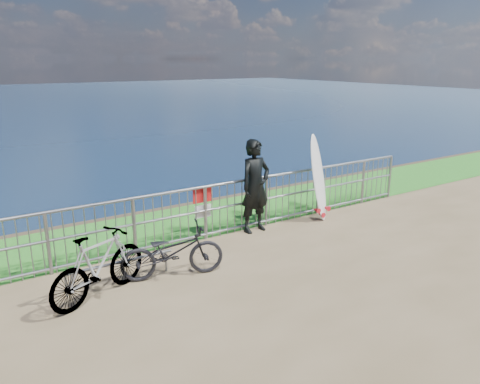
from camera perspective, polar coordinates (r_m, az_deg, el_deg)
grass_strip at (r=10.72m, az=-4.65°, el=-3.30°), size 120.00×120.00×0.00m
railing at (r=9.64m, az=-1.55°, el=-1.90°), size 10.06×0.10×1.13m
surfer at (r=9.71m, az=1.88°, el=0.71°), size 0.75×0.53×1.96m
surfboard at (r=10.60m, az=9.58°, el=1.35°), size 0.65×0.61×1.96m
bicycle_near at (r=7.89m, az=-8.25°, el=-7.22°), size 1.81×1.03×0.90m
bicycle_far at (r=7.44m, az=-16.85°, el=-8.56°), size 1.82×1.16×1.06m
bike_rack at (r=7.90m, az=-14.62°, el=-8.60°), size 1.86×0.05×0.39m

